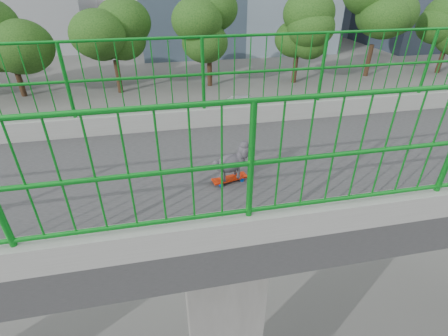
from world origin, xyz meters
TOP-DOWN VIEW (x-y plane):
  - road at (-13.00, 0.00)m, footprint 18.00×90.00m
  - footbridge at (0.00, 0.00)m, footprint 3.00×24.00m
  - railing at (0.00, 0.00)m, footprint 3.00×24.00m
  - street_trees at (-26.03, 1.06)m, footprint 5.30×60.40m
  - skateboard at (0.39, 0.04)m, footprint 0.22×0.45m
  - poodle at (0.38, 0.07)m, footprint 0.28×0.50m
  - car_1 at (-9.20, -0.40)m, footprint 1.66×4.76m
  - car_3 at (-15.60, 6.15)m, footprint 1.99×4.88m
  - car_4 at (-18.80, 5.45)m, footprint 1.66×4.12m

SIDE VIEW (x-z plane):
  - road at x=-13.00m, z-range 0.00..0.02m
  - car_4 at x=-18.80m, z-range 0.00..1.40m
  - car_3 at x=-15.60m, z-range 0.00..1.42m
  - car_1 at x=-9.20m, z-range 0.00..1.57m
  - street_trees at x=-26.03m, z-range 1.09..8.35m
  - footbridge at x=0.00m, z-range 1.72..8.72m
  - skateboard at x=0.39m, z-range 7.01..7.07m
  - railing at x=0.00m, z-range 6.50..7.92m
  - poodle at x=0.38m, z-range 7.07..7.50m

